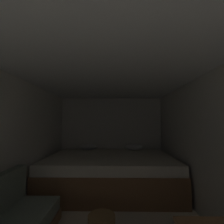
# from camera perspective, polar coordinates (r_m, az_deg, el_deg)

# --- Properties ---
(wall_back) EXTENTS (2.80, 0.05, 2.05)m
(wall_back) POSITION_cam_1_polar(r_m,az_deg,el_deg) (4.56, -0.30, -8.15)
(wall_back) COLOR silver
(wall_back) RESTS_ON ground
(wall_left) EXTENTS (0.05, 4.77, 2.05)m
(wall_left) POSITION_cam_1_polar(r_m,az_deg,el_deg) (2.62, -33.91, -10.70)
(wall_left) COLOR silver
(wall_left) RESTS_ON ground
(wall_right) EXTENTS (0.05, 4.77, 2.05)m
(wall_right) POSITION_cam_1_polar(r_m,az_deg,el_deg) (2.51, 32.09, -11.07)
(wall_right) COLOR silver
(wall_right) RESTS_ON ground
(ceiling_slab) EXTENTS (2.80, 4.77, 0.05)m
(ceiling_slab) POSITION_cam_1_polar(r_m,az_deg,el_deg) (2.26, -1.63, 14.47)
(ceiling_slab) COLOR white
(ceiling_slab) RESTS_ON wall_left
(bed) EXTENTS (2.58, 1.80, 0.85)m
(bed) POSITION_cam_1_polar(r_m,az_deg,el_deg) (3.73, -0.64, -19.73)
(bed) COLOR brown
(bed) RESTS_ON ground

